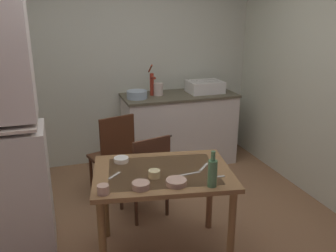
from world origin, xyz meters
name	(u,v)px	position (x,y,z in m)	size (l,w,h in m)	color
ground_plane	(165,238)	(0.00, 0.00, 0.00)	(4.79, 4.79, 0.00)	#906748
wall_back	(119,62)	(0.00, 1.95, 1.33)	(3.63, 0.10, 2.66)	beige
counter_cabinet	(179,129)	(0.69, 1.58, 0.47)	(1.45, 0.64, 0.93)	silver
sink_basin	(205,87)	(1.05, 1.58, 1.01)	(0.44, 0.34, 0.15)	white
hand_pump	(152,82)	(0.34, 1.62, 1.10)	(0.05, 0.27, 0.39)	maroon
mixing_bowl_counter	(137,95)	(0.13, 1.53, 0.98)	(0.25, 0.25, 0.09)	#9EB2C6
stoneware_crock	(158,89)	(0.42, 1.61, 1.01)	(0.12, 0.12, 0.15)	beige
dining_table	(163,183)	(-0.07, -0.19, 0.66)	(1.18, 0.92, 0.76)	olive
chair_far_side	(146,173)	(-0.05, 0.42, 0.46)	(0.48, 0.48, 0.85)	#4D301F
chair_by_counter	(114,155)	(-0.29, 0.89, 0.49)	(0.50, 0.50, 0.94)	#4E2B1A
serving_bowl_wide	(121,160)	(-0.35, 0.08, 0.78)	(0.12, 0.12, 0.04)	white
soup_bowl_small	(176,182)	(-0.05, -0.44, 0.78)	(0.15, 0.15, 0.04)	tan
sauce_dish	(141,185)	(-0.30, -0.41, 0.79)	(0.13, 0.13, 0.05)	tan
teacup_cream	(103,190)	(-0.57, -0.41, 0.80)	(0.08, 0.08, 0.07)	tan
mug_tall	(154,174)	(-0.17, -0.28, 0.79)	(0.09, 0.09, 0.06)	beige
glass_bottle	(212,172)	(0.18, -0.54, 0.87)	(0.07, 0.07, 0.27)	#4C7F56
table_knife	(188,174)	(0.09, -0.31, 0.77)	(0.20, 0.02, 0.01)	silver
teaspoon_near_bowl	(114,176)	(-0.45, -0.16, 0.77)	(0.14, 0.02, 0.01)	beige
teaspoon_by_cup	(204,167)	(0.26, -0.23, 0.77)	(0.16, 0.02, 0.01)	beige
serving_spoon	(217,177)	(0.28, -0.42, 0.77)	(0.13, 0.02, 0.01)	beige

